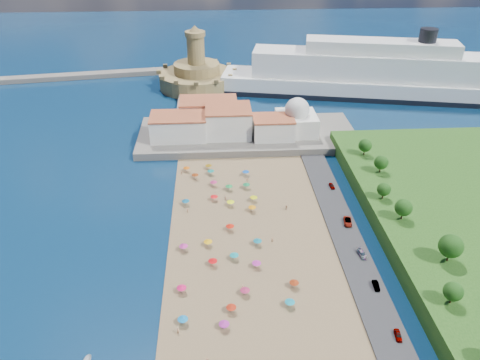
{
  "coord_description": "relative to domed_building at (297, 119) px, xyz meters",
  "views": [
    {
      "loc": [
        -3.89,
        -104.65,
        84.68
      ],
      "look_at": [
        4.0,
        25.0,
        8.0
      ],
      "focal_mm": 35.0,
      "sensor_mm": 36.0,
      "label": 1
    }
  ],
  "objects": [
    {
      "name": "fortress",
      "position": [
        -42.0,
        67.0,
        -2.29
      ],
      "size": [
        40.0,
        40.0,
        32.4
      ],
      "color": "#9D854E",
      "rests_on": "ground"
    },
    {
      "name": "parked_cars",
      "position": [
        6.0,
        -71.69,
        -7.62
      ],
      "size": [
        3.22,
        68.39,
        1.43
      ],
      "color": "gray",
      "rests_on": "promenade"
    },
    {
      "name": "beach_parasols",
      "position": [
        -31.53,
        -80.92,
        -6.83
      ],
      "size": [
        32.14,
        115.09,
        2.2
      ],
      "color": "gray",
      "rests_on": "beach"
    },
    {
      "name": "beachgoers",
      "position": [
        -30.77,
        -75.41,
        -7.86
      ],
      "size": [
        35.43,
        96.38,
        1.89
      ],
      "color": "tan",
      "rests_on": "beach"
    },
    {
      "name": "waterfront_buildings",
      "position": [
        -33.05,
        2.64,
        -1.1
      ],
      "size": [
        57.0,
        29.0,
        11.0
      ],
      "color": "silver",
      "rests_on": "terrace"
    },
    {
      "name": "ground",
      "position": [
        -30.0,
        -71.0,
        -8.97
      ],
      "size": [
        700.0,
        700.0,
        0.0
      ],
      "primitive_type": "plane",
      "color": "#071938",
      "rests_on": "ground"
    },
    {
      "name": "hillside_trees",
      "position": [
        20.55,
        -82.02,
        1.03
      ],
      "size": [
        14.0,
        109.04,
        7.85
      ],
      "color": "#382314",
      "rests_on": "hillside"
    },
    {
      "name": "breakwater",
      "position": [
        -140.0,
        82.0,
        -7.67
      ],
      "size": [
        199.03,
        34.77,
        2.6
      ],
      "primitive_type": "cube",
      "rotation": [
        0.0,
        0.0,
        0.14
      ],
      "color": "#59544C",
      "rests_on": "ground"
    },
    {
      "name": "terrace",
      "position": [
        -20.0,
        2.0,
        -7.47
      ],
      "size": [
        90.0,
        36.0,
        3.0
      ],
      "primitive_type": "cube",
      "color": "#59544C",
      "rests_on": "ground"
    },
    {
      "name": "jetty",
      "position": [
        -42.0,
        37.0,
        -7.77
      ],
      "size": [
        18.0,
        70.0,
        2.4
      ],
      "primitive_type": "cube",
      "color": "#59544C",
      "rests_on": "ground"
    },
    {
      "name": "cruise_ship",
      "position": [
        48.88,
        48.6,
        1.19
      ],
      "size": [
        158.4,
        54.68,
        34.31
      ],
      "color": "black",
      "rests_on": "ground"
    },
    {
      "name": "domed_building",
      "position": [
        0.0,
        0.0,
        0.0
      ],
      "size": [
        16.0,
        16.0,
        15.0
      ],
      "color": "silver",
      "rests_on": "terrace"
    }
  ]
}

